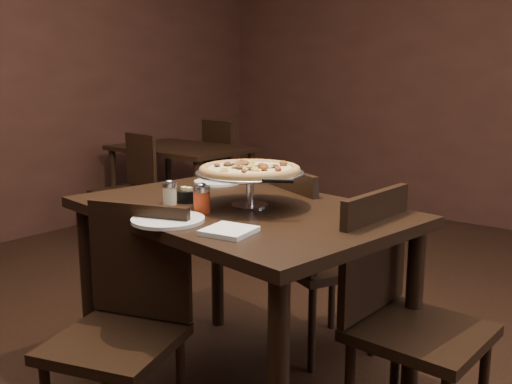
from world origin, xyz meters
The scene contains 16 objects.
room centered at (0.06, 0.03, 1.40)m, with size 6.04×7.04×2.84m.
dining_table centered at (-0.05, 0.01, 0.71)m, with size 1.42×1.04×0.82m.
background_table centered at (-2.20, 1.75, 0.63)m, with size 1.16×0.78×0.73m.
pizza_stand centered at (-0.01, 0.04, 0.97)m, with size 0.43×0.43×0.18m.
parmesan_shaker centered at (-0.28, -0.14, 0.87)m, with size 0.06×0.06×0.10m.
pepper_flake_shaker centered at (-0.08, -0.17, 0.87)m, with size 0.07×0.07×0.12m.
packet_caddy centered at (-0.26, -0.07, 0.85)m, with size 0.08×0.08×0.06m.
napkin_stack centered at (0.19, -0.32, 0.83)m, with size 0.15×0.15×0.02m, color white.
plate_left centered at (-0.45, 0.33, 0.83)m, with size 0.22×0.22×0.01m, color white.
plate_near centered at (-0.08, -0.34, 0.83)m, with size 0.26×0.26×0.01m, color white.
serving_spatula centered at (0.20, -0.07, 0.96)m, with size 0.15×0.15×0.02m.
chair_far centered at (-0.02, 0.51, 0.50)m, with size 0.56×0.56×0.91m.
chair_near centered at (-0.15, -0.49, 0.48)m, with size 0.52×0.52×0.88m.
chair_side centered at (0.61, 0.14, 0.51)m, with size 0.45×0.45×0.92m.
bg_chair_far centered at (-2.27, 2.44, 0.50)m, with size 0.48×0.48×0.91m.
bg_chair_near centered at (-2.21, 1.20, 0.48)m, with size 0.46×0.46×0.87m.
Camera 1 is at (1.40, -1.68, 1.33)m, focal length 40.00 mm.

